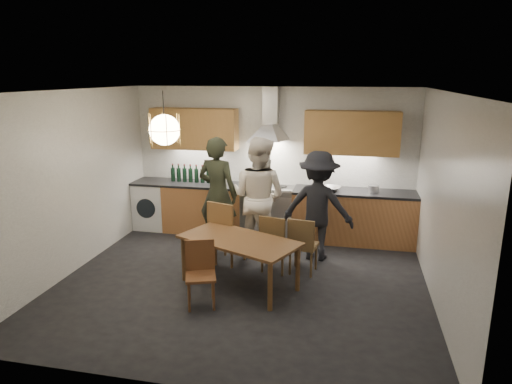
% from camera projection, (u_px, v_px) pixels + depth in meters
% --- Properties ---
extents(ground, '(5.00, 5.00, 0.00)m').
position_uv_depth(ground, '(242.00, 282.00, 6.34)').
color(ground, black).
rests_on(ground, ground).
extents(room_shell, '(5.02, 4.52, 2.61)m').
position_uv_depth(room_shell, '(241.00, 161.00, 5.91)').
color(room_shell, white).
rests_on(room_shell, ground).
extents(counter_run, '(5.00, 0.62, 0.90)m').
position_uv_depth(counter_run, '(270.00, 211.00, 8.07)').
color(counter_run, '#C9854D').
rests_on(counter_run, ground).
extents(range_stove, '(0.90, 0.60, 0.92)m').
position_uv_depth(range_stove, '(268.00, 212.00, 8.07)').
color(range_stove, silver).
rests_on(range_stove, ground).
extents(wall_fixtures, '(4.30, 0.54, 1.10)m').
position_uv_depth(wall_fixtures, '(270.00, 130.00, 7.83)').
color(wall_fixtures, tan).
rests_on(wall_fixtures, ground).
extents(pendant_lamp, '(0.43, 0.43, 0.70)m').
position_uv_depth(pendant_lamp, '(165.00, 130.00, 5.92)').
color(pendant_lamp, black).
rests_on(pendant_lamp, ground).
extents(dining_table, '(1.77, 1.36, 0.67)m').
position_uv_depth(dining_table, '(239.00, 244.00, 6.10)').
color(dining_table, brown).
rests_on(dining_table, ground).
extents(chair_back_left, '(0.56, 0.56, 0.98)m').
position_uv_depth(chair_back_left, '(225.00, 228.00, 6.82)').
color(chair_back_left, brown).
rests_on(chair_back_left, ground).
extents(chair_back_mid, '(0.47, 0.47, 0.86)m').
position_uv_depth(chair_back_mid, '(274.00, 240.00, 6.54)').
color(chair_back_mid, brown).
rests_on(chair_back_mid, ground).
extents(chair_back_right, '(0.43, 0.43, 0.85)m').
position_uv_depth(chair_back_right, '(302.00, 242.00, 6.48)').
color(chair_back_right, brown).
rests_on(chair_back_right, ground).
extents(chair_front, '(0.47, 0.47, 0.81)m').
position_uv_depth(chair_front, '(200.00, 268.00, 5.66)').
color(chair_front, brown).
rests_on(chair_front, ground).
extents(person_left, '(0.76, 0.58, 1.86)m').
position_uv_depth(person_left, '(218.00, 194.00, 7.36)').
color(person_left, black).
rests_on(person_left, ground).
extents(person_mid, '(1.09, 0.96, 1.89)m').
position_uv_depth(person_mid, '(259.00, 197.00, 7.13)').
color(person_mid, silver).
rests_on(person_mid, ground).
extents(person_right, '(1.17, 0.78, 1.69)m').
position_uv_depth(person_right, '(318.00, 206.00, 6.98)').
color(person_right, black).
rests_on(person_right, ground).
extents(mixing_bowl, '(0.40, 0.40, 0.08)m').
position_uv_depth(mixing_bowl, '(331.00, 189.00, 7.66)').
color(mixing_bowl, '#B6B6BA').
rests_on(mixing_bowl, counter_run).
extents(stock_pot, '(0.17, 0.17, 0.12)m').
position_uv_depth(stock_pot, '(374.00, 189.00, 7.54)').
color(stock_pot, silver).
rests_on(stock_pot, counter_run).
extents(wine_bottles, '(0.76, 0.08, 0.32)m').
position_uv_depth(wine_bottles, '(190.00, 173.00, 8.27)').
color(wine_bottles, black).
rests_on(wine_bottles, counter_run).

